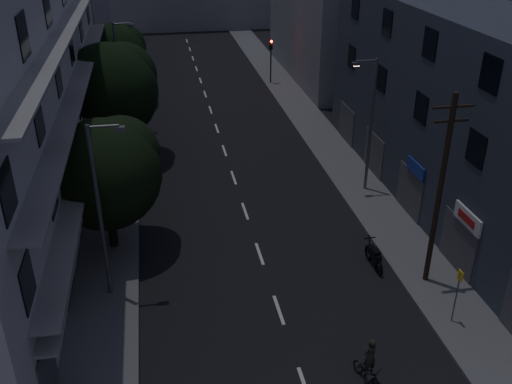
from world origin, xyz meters
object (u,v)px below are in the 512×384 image
object	(u,v)px
utility_pole	(440,189)
cyclist	(368,367)
motorcycle	(374,257)
bus_stop_sign	(458,287)

from	to	relation	value
utility_pole	cyclist	bearing A→B (deg)	-131.91
utility_pole	motorcycle	bearing A→B (deg)	139.17
utility_pole	motorcycle	size ratio (longest dim) A/B	4.27
bus_stop_sign	motorcycle	distance (m)	5.12
cyclist	bus_stop_sign	bearing A→B (deg)	6.53
utility_pole	cyclist	xyz separation A→B (m)	(-4.84, -5.40, -4.20)
motorcycle	cyclist	size ratio (longest dim) A/B	1.06
bus_stop_sign	motorcycle	world-z (taller)	bus_stop_sign
motorcycle	utility_pole	bearing A→B (deg)	-42.15
utility_pole	bus_stop_sign	bearing A→B (deg)	-94.28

